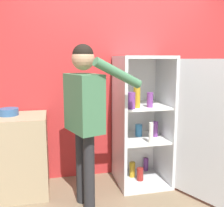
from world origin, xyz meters
TOP-DOWN VIEW (x-y plane):
  - wall_back at (0.00, 0.98)m, footprint 7.00×0.06m
  - refrigerator at (0.34, 0.52)m, footprint 0.95×1.22m
  - person at (-0.53, 0.21)m, footprint 0.79×0.58m
  - counter at (-1.32, 0.64)m, footprint 0.78×0.58m
  - bowl at (-1.34, 0.69)m, footprint 0.22×0.22m

SIDE VIEW (x-z plane):
  - counter at x=-1.32m, z-range 0.00..0.94m
  - refrigerator at x=0.34m, z-range -0.01..1.60m
  - bowl at x=-1.34m, z-range 0.94..1.02m
  - person at x=-0.53m, z-range 0.23..1.95m
  - wall_back at x=0.00m, z-range 0.00..2.55m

